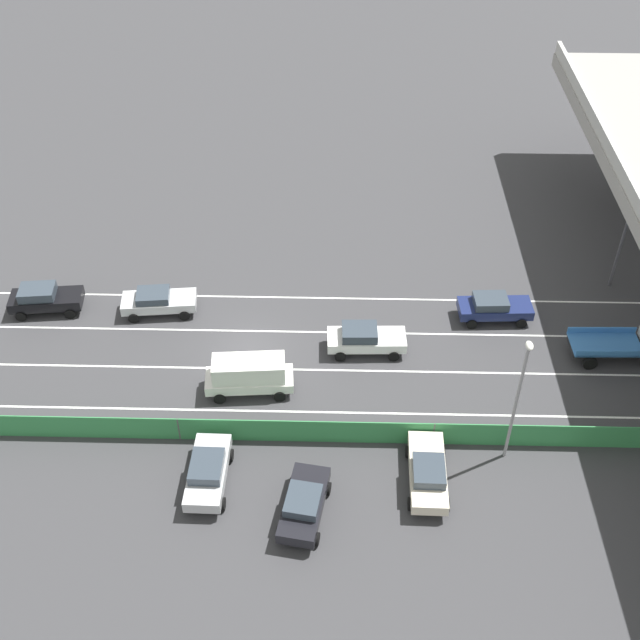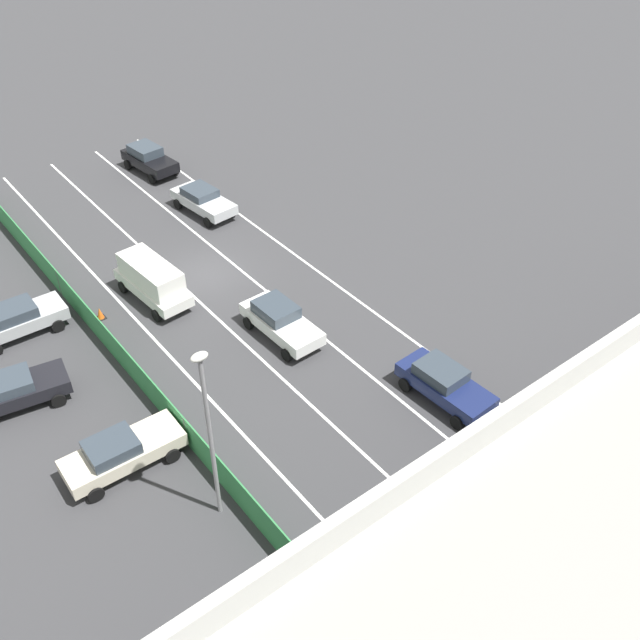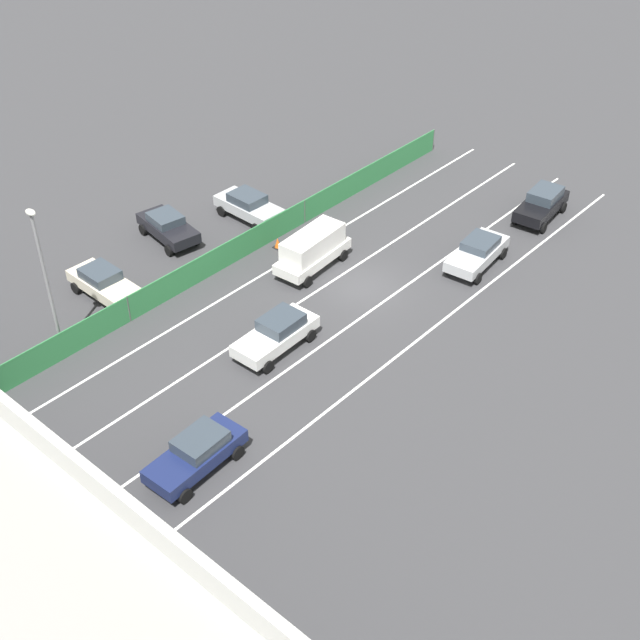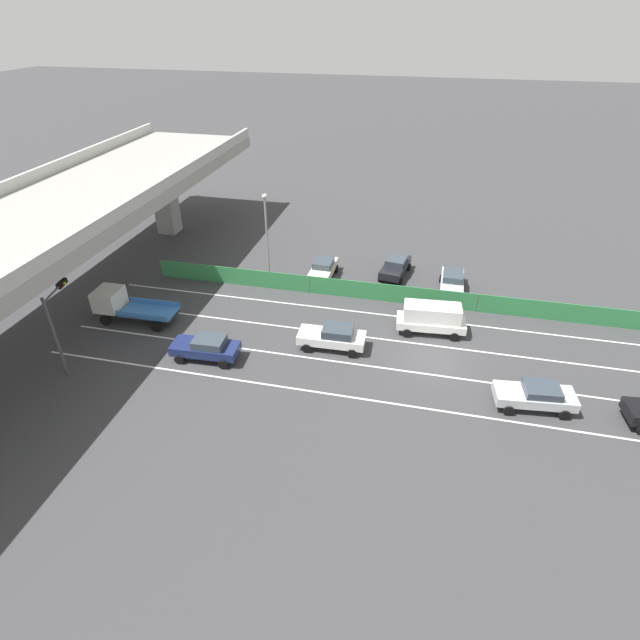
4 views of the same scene
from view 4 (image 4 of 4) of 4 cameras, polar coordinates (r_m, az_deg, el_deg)
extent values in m
plane|color=#38383A|center=(33.80, 12.85, -4.45)|extent=(300.00, 300.00, 0.00)
cube|color=silver|center=(30.05, 5.58, -9.09)|extent=(0.14, 43.22, 0.01)
cube|color=silver|center=(32.54, 6.40, -5.36)|extent=(0.14, 43.22, 0.01)
cube|color=silver|center=(35.16, 7.09, -2.18)|extent=(0.14, 43.22, 0.01)
cube|color=silver|center=(37.88, 7.68, 0.56)|extent=(0.14, 43.22, 0.01)
cube|color=gray|center=(39.62, -29.19, 9.77)|extent=(50.71, 11.85, 0.98)
cube|color=#B2B2AD|center=(35.85, -22.54, 10.99)|extent=(50.71, 0.30, 0.90)
cube|color=gray|center=(53.20, -17.31, 13.04)|extent=(1.84, 1.84, 6.72)
cube|color=#338447|center=(39.26, 8.09, 3.05)|extent=(0.06, 39.22, 1.51)
cylinder|color=#4C514C|center=(39.45, 17.56, 1.89)|extent=(0.10, 0.10, 1.51)
cylinder|color=#4C514C|center=(40.16, -1.22, 4.10)|extent=(0.10, 0.10, 1.51)
cylinder|color=#4C514C|center=(44.84, -17.74, 5.69)|extent=(0.10, 0.10, 1.51)
cube|color=#B7BABC|center=(31.51, 23.36, -8.02)|extent=(2.24, 4.65, 0.59)
cube|color=#333D47|center=(31.29, 24.11, -7.30)|extent=(1.77, 2.12, 0.46)
cylinder|color=black|center=(30.71, 20.79, -9.67)|extent=(0.29, 0.66, 0.64)
cylinder|color=black|center=(32.02, 20.20, -7.55)|extent=(0.29, 0.66, 0.64)
cylinder|color=black|center=(31.66, 26.21, -9.75)|extent=(0.29, 0.66, 0.64)
cylinder|color=black|center=(32.93, 25.39, -7.69)|extent=(0.29, 0.66, 0.64)
cylinder|color=black|center=(33.96, 31.97, -8.54)|extent=(0.29, 0.66, 0.64)
cube|color=white|center=(33.65, 1.33, -2.05)|extent=(1.91, 4.58, 0.61)
cube|color=#333D47|center=(33.26, 2.06, -1.29)|extent=(1.62, 2.06, 0.58)
cylinder|color=black|center=(33.46, -1.55, -3.26)|extent=(0.24, 0.65, 0.64)
cylinder|color=black|center=(34.88, -0.91, -1.58)|extent=(0.24, 0.65, 0.64)
cylinder|color=black|center=(33.03, 3.69, -3.86)|extent=(0.24, 0.65, 0.64)
cylinder|color=black|center=(34.47, 4.10, -2.14)|extent=(0.24, 0.65, 0.64)
cube|color=navy|center=(33.50, -13.01, -3.18)|extent=(1.96, 4.48, 0.61)
cube|color=#333D47|center=(33.06, -12.59, -2.46)|extent=(1.63, 2.09, 0.52)
cylinder|color=black|center=(33.71, -15.81, -4.38)|extent=(0.25, 0.65, 0.64)
cylinder|color=black|center=(34.97, -14.67, -2.70)|extent=(0.25, 0.65, 0.64)
cylinder|color=black|center=(32.62, -11.02, -5.03)|extent=(0.25, 0.65, 0.64)
cylinder|color=black|center=(33.92, -10.04, -3.26)|extent=(0.25, 0.65, 0.64)
cube|color=silver|center=(36.09, 12.57, -0.32)|extent=(2.14, 4.91, 0.58)
cube|color=silver|center=(35.64, 12.73, 0.84)|extent=(1.86, 4.03, 1.14)
cylinder|color=black|center=(35.47, 9.93, -1.49)|extent=(0.27, 0.65, 0.64)
cylinder|color=black|center=(36.96, 9.93, 0.04)|extent=(0.27, 0.65, 0.64)
cylinder|color=black|center=(35.78, 15.13, -1.90)|extent=(0.27, 0.65, 0.64)
cylinder|color=black|center=(37.26, 14.92, -0.36)|extent=(0.27, 0.65, 0.64)
cube|color=black|center=(38.93, -20.21, 0.86)|extent=(1.79, 5.92, 0.25)
cube|color=beige|center=(39.58, -23.01, 2.24)|extent=(2.11, 1.81, 1.51)
cube|color=#3875BC|center=(38.37, -19.02, 0.94)|extent=(2.16, 4.02, 0.10)
cube|color=#3875BC|center=(37.56, -19.78, 0.43)|extent=(0.17, 3.97, 0.42)
cube|color=#3875BC|center=(39.00, -18.41, 1.95)|extent=(0.17, 3.97, 0.42)
cylinder|color=black|center=(39.42, -23.34, -0.03)|extent=(0.28, 0.81, 0.80)
cylinder|color=black|center=(40.85, -21.85, 1.51)|extent=(0.28, 0.81, 0.80)
cylinder|color=black|center=(37.39, -18.23, -0.69)|extent=(0.28, 0.81, 0.80)
cylinder|color=black|center=(38.90, -16.86, 0.94)|extent=(0.28, 0.81, 0.80)
cube|color=#B2B5B7|center=(41.70, 14.88, 4.14)|extent=(4.43, 1.85, 0.62)
cube|color=#333D47|center=(41.55, 14.99, 4.91)|extent=(2.04, 1.60, 0.53)
cylinder|color=black|center=(40.65, 15.97, 2.42)|extent=(0.64, 0.23, 0.64)
cylinder|color=black|center=(40.58, 13.50, 2.75)|extent=(0.64, 0.23, 0.64)
cylinder|color=black|center=(43.29, 16.00, 4.34)|extent=(0.64, 0.23, 0.64)
cylinder|color=black|center=(43.22, 13.67, 4.66)|extent=(0.64, 0.23, 0.64)
cube|color=black|center=(43.27, 8.61, 5.98)|extent=(4.51, 2.45, 0.62)
cube|color=#333D47|center=(43.21, 8.74, 6.74)|extent=(2.10, 1.85, 0.47)
cylinder|color=black|center=(42.05, 9.22, 4.38)|extent=(0.67, 0.32, 0.64)
cylinder|color=black|center=(42.41, 6.89, 4.83)|extent=(0.67, 0.32, 0.64)
cylinder|color=black|center=(44.59, 10.16, 6.00)|extent=(0.67, 0.32, 0.64)
cylinder|color=black|center=(44.93, 7.95, 6.42)|extent=(0.67, 0.32, 0.64)
cube|color=beige|center=(42.18, 0.26, 5.62)|extent=(4.73, 1.85, 0.60)
cube|color=#333D47|center=(42.27, 0.39, 6.54)|extent=(1.94, 1.58, 0.52)
cylinder|color=black|center=(40.84, 0.90, 3.93)|extent=(0.64, 0.23, 0.64)
cylinder|color=black|center=(41.23, -1.46, 4.21)|extent=(0.64, 0.23, 0.64)
cylinder|color=black|center=(43.60, 1.88, 5.88)|extent=(0.64, 0.23, 0.64)
cylinder|color=black|center=(43.96, -0.34, 6.13)|extent=(0.64, 0.23, 0.64)
cylinder|color=#47474C|center=(34.14, -28.04, -1.81)|extent=(0.18, 0.18, 5.55)
cylinder|color=#47474C|center=(33.95, -28.19, 2.88)|extent=(2.57, 0.66, 0.12)
cube|color=black|center=(34.75, -27.48, 3.74)|extent=(1.00, 0.47, 0.32)
sphere|color=#390706|center=(34.44, -27.45, 3.51)|extent=(0.20, 0.20, 0.20)
sphere|color=#EFA319|center=(34.67, -27.25, 3.75)|extent=(0.20, 0.20, 0.20)
sphere|color=black|center=(34.90, -27.05, 3.99)|extent=(0.20, 0.20, 0.20)
cylinder|color=gray|center=(40.39, -6.05, 8.74)|extent=(0.16, 0.16, 7.39)
ellipsoid|color=silver|center=(39.00, -6.39, 13.95)|extent=(0.60, 0.36, 0.28)
cone|color=orange|center=(38.80, 12.98, 1.34)|extent=(0.36, 0.36, 0.63)
cube|color=black|center=(38.96, 12.93, 0.97)|extent=(0.47, 0.47, 0.03)
camera|label=1|loc=(62.78, 12.88, 42.91)|focal=44.92mm
camera|label=2|loc=(50.46, -24.43, 32.71)|focal=40.35mm
camera|label=3|loc=(28.98, -78.16, 21.63)|focal=47.79mm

